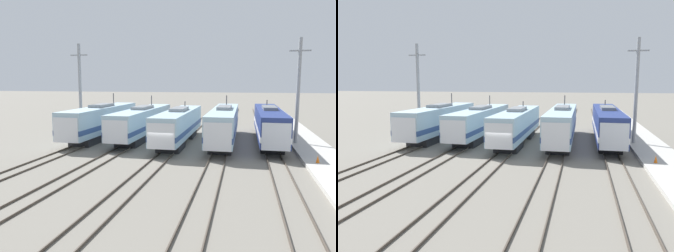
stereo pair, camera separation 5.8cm
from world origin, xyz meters
TOP-DOWN VIEW (x-y plane):
  - ground_plane at (0.00, 0.00)m, footprint 400.00×400.00m
  - rail_pair_far_left at (-10.25, 0.00)m, footprint 1.50×120.00m
  - rail_pair_center_left at (-5.13, 0.00)m, footprint 1.51×120.00m
  - rail_pair_center at (0.00, 0.00)m, footprint 1.51×120.00m
  - rail_pair_center_right at (5.13, 0.00)m, footprint 1.51×120.00m
  - rail_pair_far_right at (10.25, 0.00)m, footprint 1.50×120.00m
  - locomotive_far_left at (-10.25, 8.50)m, footprint 3.02×17.66m
  - locomotive_center_left at (-5.13, 9.44)m, footprint 2.95×18.54m
  - locomotive_center at (0.00, 7.25)m, footprint 2.89×17.34m
  - locomotive_center_right at (5.13, 8.45)m, footprint 2.79×19.25m
  - locomotive_far_right at (10.25, 10.23)m, footprint 2.79×19.98m
  - catenary_tower_left at (-13.23, 9.03)m, footprint 2.27×0.39m
  - catenary_tower_right at (13.11, 9.03)m, footprint 2.27×0.39m
  - platform at (14.53, 0.00)m, footprint 4.00×120.00m
  - traffic_cone at (13.57, -0.31)m, footprint 0.30×0.30m

SIDE VIEW (x-z plane):
  - ground_plane at x=0.00m, z-range 0.00..0.00m
  - rail_pair_far_left at x=-10.25m, z-range 0.00..0.15m
  - rail_pair_center_left at x=-5.13m, z-range 0.00..0.15m
  - rail_pair_center at x=0.00m, z-range 0.00..0.15m
  - rail_pair_center_right at x=5.13m, z-range 0.00..0.15m
  - rail_pair_far_right at x=10.25m, z-range 0.00..0.15m
  - platform at x=14.53m, z-range 0.00..0.32m
  - traffic_cone at x=13.57m, z-range 0.32..0.96m
  - locomotive_center_left at x=-5.13m, z-range -0.52..4.75m
  - locomotive_center at x=0.00m, z-range -0.19..4.48m
  - locomotive_far_right at x=10.25m, z-range -0.19..4.58m
  - locomotive_far_left at x=-10.25m, z-range -0.55..5.02m
  - locomotive_center_right at x=5.13m, z-range -0.46..4.93m
  - catenary_tower_left at x=-13.23m, z-range 0.14..12.05m
  - catenary_tower_right at x=13.11m, z-range 0.14..12.05m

